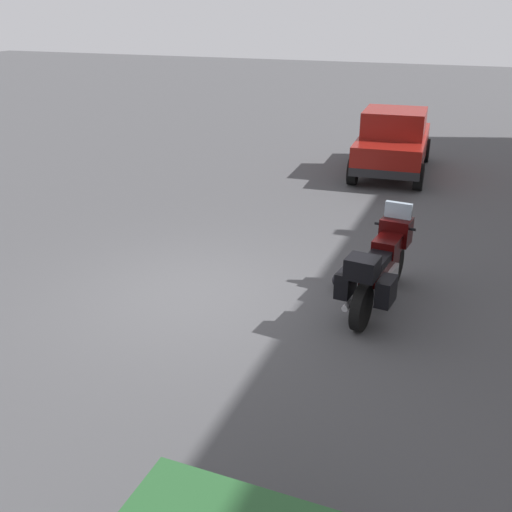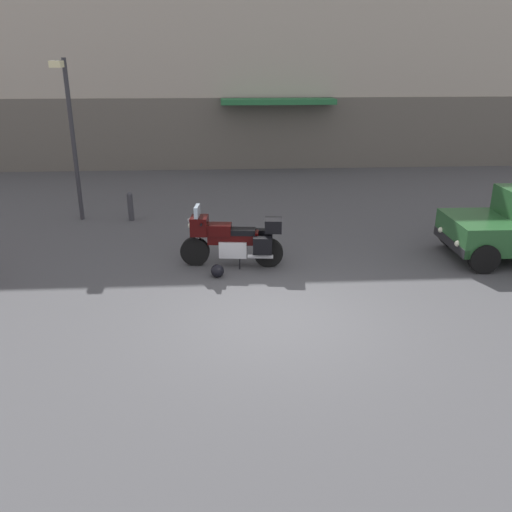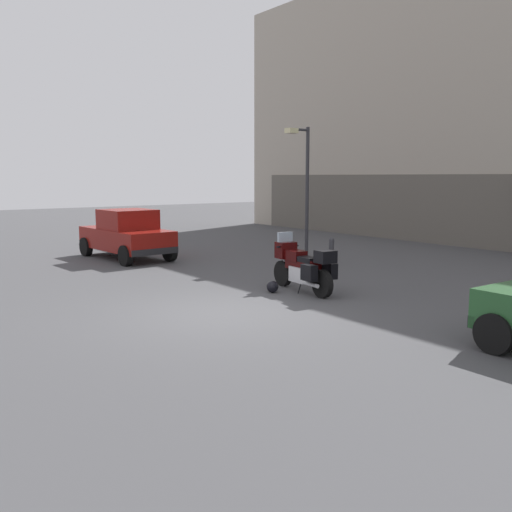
{
  "view_description": "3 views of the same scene",
  "coord_description": "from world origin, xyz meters",
  "px_view_note": "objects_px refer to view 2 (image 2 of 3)",
  "views": [
    {
      "loc": [
        7.15,
        3.79,
        4.08
      ],
      "look_at": [
        0.14,
        1.04,
        0.87
      ],
      "focal_mm": 41.62,
      "sensor_mm": 36.0,
      "label": 1
    },
    {
      "loc": [
        -0.89,
        -8.44,
        4.38
      ],
      "look_at": [
        -0.32,
        0.65,
        0.96
      ],
      "focal_mm": 37.66,
      "sensor_mm": 36.0,
      "label": 2
    },
    {
      "loc": [
        9.15,
        -6.06,
        2.71
      ],
      "look_at": [
        0.1,
        0.66,
        1.11
      ],
      "focal_mm": 39.46,
      "sensor_mm": 36.0,
      "label": 3
    }
  ],
  "objects_px": {
    "streetlamp_curbside": "(70,124)",
    "bollard_curbside": "(130,205)",
    "helmet": "(217,271)",
    "motorcycle": "(233,239)"
  },
  "relations": [
    {
      "from": "helmet",
      "to": "bollard_curbside",
      "type": "distance_m",
      "value": 4.94
    },
    {
      "from": "motorcycle",
      "to": "streetlamp_curbside",
      "type": "bearing_deg",
      "value": -35.06
    },
    {
      "from": "streetlamp_curbside",
      "to": "bollard_curbside",
      "type": "relative_size",
      "value": 5.28
    },
    {
      "from": "motorcycle",
      "to": "helmet",
      "type": "xyz_separation_m",
      "value": [
        -0.36,
        -0.63,
        -0.48
      ]
    },
    {
      "from": "streetlamp_curbside",
      "to": "bollard_curbside",
      "type": "bearing_deg",
      "value": -2.19
    },
    {
      "from": "motorcycle",
      "to": "helmet",
      "type": "distance_m",
      "value": 0.87
    },
    {
      "from": "helmet",
      "to": "bollard_curbside",
      "type": "relative_size",
      "value": 0.34
    },
    {
      "from": "motorcycle",
      "to": "streetlamp_curbside",
      "type": "xyz_separation_m",
      "value": [
        -4.21,
        3.71,
        2.04
      ]
    },
    {
      "from": "motorcycle",
      "to": "bollard_curbside",
      "type": "bearing_deg",
      "value": -46.23
    },
    {
      "from": "streetlamp_curbside",
      "to": "bollard_curbside",
      "type": "height_order",
      "value": "streetlamp_curbside"
    }
  ]
}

